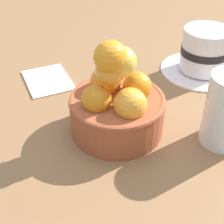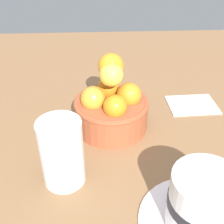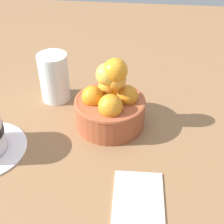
{
  "view_description": "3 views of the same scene",
  "coord_description": "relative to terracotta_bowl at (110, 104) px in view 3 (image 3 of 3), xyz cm",
  "views": [
    {
      "loc": [
        36.14,
        -15.35,
        32.63
      ],
      "look_at": [
        -0.73,
        -0.52,
        3.01
      ],
      "focal_mm": 52.48,
      "sensor_mm": 36.0,
      "label": 1
    },
    {
      "loc": [
        2.27,
        45.92,
        34.55
      ],
      "look_at": [
        -0.19,
        -0.59,
        3.0
      ],
      "focal_mm": 46.16,
      "sensor_mm": 36.0,
      "label": 2
    },
    {
      "loc": [
        -49.86,
        -6.08,
        40.68
      ],
      "look_at": [
        -0.14,
        -0.42,
        3.11
      ],
      "focal_mm": 49.72,
      "sensor_mm": 36.0,
      "label": 3
    }
  ],
  "objects": [
    {
      "name": "terracotta_bowl",
      "position": [
        0.0,
        0.0,
        0.0
      ],
      "size": [
        14.25,
        14.25,
        14.95
      ],
      "color": "#9E4C2D",
      "rests_on": "ground_plane"
    },
    {
      "name": "water_glass",
      "position": [
        8.04,
        13.52,
        0.42
      ],
      "size": [
        6.57,
        6.57,
        10.95
      ],
      "primitive_type": "cylinder",
      "color": "silver",
      "rests_on": "ground_plane"
    },
    {
      "name": "folded_napkin",
      "position": [
        -18.29,
        -6.64,
        -4.76
      ],
      "size": [
        10.78,
        8.38,
        0.6
      ],
      "primitive_type": "cube",
      "rotation": [
        0.0,
        0.0,
        0.04
      ],
      "color": "white",
      "rests_on": "ground_plane"
    },
    {
      "name": "ground_plane",
      "position": [
        -0.0,
        0.07,
        -7.05
      ],
      "size": [
        158.49,
        114.22,
        3.98
      ],
      "primitive_type": "cube",
      "color": "brown"
    }
  ]
}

